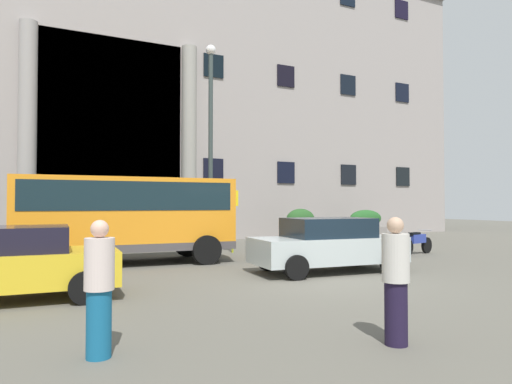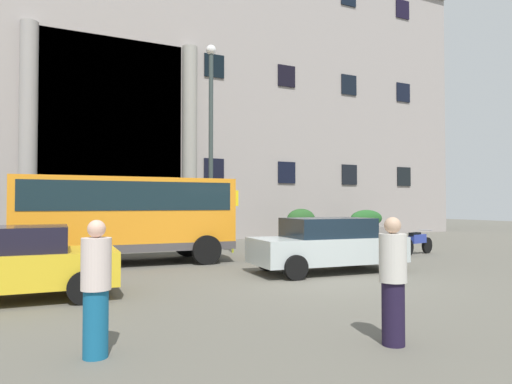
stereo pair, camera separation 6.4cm
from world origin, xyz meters
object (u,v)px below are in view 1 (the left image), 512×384
Objects in this scene: parked_coupe_end at (6,263)px; pedestrian_man_crossing at (99,288)px; orange_minibus at (127,212)px; white_taxi_kerbside at (328,244)px; hedge_planter_entrance_left at (63,233)px; hedge_planter_entrance_right at (301,225)px; hedge_planter_far_east at (198,230)px; bus_stop_sign at (233,214)px; lamppost_plaza_centre at (211,131)px; hedge_planter_east at (366,224)px; scooter_by_planter at (417,242)px; pedestrian_man_red_shirt at (396,280)px.

parked_coupe_end is 2.50× the size of pedestrian_man_crossing.
white_taxi_kerbside is at bearing -39.54° from orange_minibus.
hedge_planter_entrance_left is 11.14m from hedge_planter_entrance_right.
white_taxi_kerbside is (4.62, -4.23, -0.84)m from orange_minibus.
bus_stop_sign is at bearing -85.21° from hedge_planter_far_east.
hedge_planter_entrance_right is 7.55m from lamppost_plaza_centre.
hedge_planter_far_east is (5.51, -0.08, -0.01)m from hedge_planter_entrance_left.
hedge_planter_entrance_left reaches higher than parked_coupe_end.
lamppost_plaza_centre is at bearing -155.91° from hedge_planter_entrance_right.
orange_minibus is 14.74m from hedge_planter_east.
bus_stop_sign reaches higher than scooter_by_planter.
white_taxi_kerbside is at bearing -85.90° from hedge_planter_far_east.
pedestrian_man_red_shirt is (-2.35, -14.71, 0.14)m from hedge_planter_far_east.
bus_stop_sign is at bearing 42.31° from parked_coupe_end.
parked_coupe_end is at bearing 84.16° from pedestrian_man_crossing.
orange_minibus reaches higher than hedge_planter_entrance_right.
hedge_planter_entrance_left is at bearing -178.51° from hedge_planter_east.
bus_stop_sign is 1.41× the size of pedestrian_man_red_shirt.
scooter_by_planter is 8.98m from lamppost_plaza_centre.
white_taxi_kerbside is 2.57× the size of pedestrian_man_crossing.
pedestrian_man_red_shirt is (-7.96, -15.19, 0.07)m from hedge_planter_entrance_right.
scooter_by_planter is at bearing 83.07° from pedestrian_man_red_shirt.
parked_coupe_end is 4.36m from pedestrian_man_crossing.
pedestrian_man_red_shirt is (-2.99, -5.77, 0.10)m from white_taxi_kerbside.
hedge_planter_east is 1.13× the size of scooter_by_planter.
lamppost_plaza_centre is at bearing 37.40° from orange_minibus.
white_taxi_kerbside is at bearing 13.26° from pedestrian_man_crossing.
bus_stop_sign is 1.26× the size of scooter_by_planter.
hedge_planter_far_east is at bearing -177.24° from hedge_planter_east.
white_taxi_kerbside is (0.37, -5.72, -0.73)m from bus_stop_sign.
bus_stop_sign reaches higher than white_taxi_kerbside.
orange_minibus is at bearing 58.50° from parked_coupe_end.
bus_stop_sign is 9.59m from parked_coupe_end.
hedge_planter_far_east is 4.59m from lamppost_plaza_centre.
pedestrian_man_red_shirt is (-2.62, -11.49, -0.63)m from bus_stop_sign.
pedestrian_man_crossing is 13.31m from lamppost_plaza_centre.
bus_stop_sign is at bearing 98.19° from white_taxi_kerbside.
hedge_planter_east is 19.43m from pedestrian_man_red_shirt.
orange_minibus reaches higher than hedge_planter_entrance_left.
scooter_by_planter is (0.49, -7.28, -0.33)m from hedge_planter_entrance_right.
scooter_by_planter is 1.12× the size of pedestrian_man_red_shirt.
hedge_planter_entrance_right is 5.64m from hedge_planter_far_east.
pedestrian_man_red_shirt is at bearing -112.90° from white_taxi_kerbside.
hedge_planter_far_east is 0.38× the size of white_taxi_kerbside.
bus_stop_sign reaches higher than hedge_planter_entrance_left.
parked_coupe_end is 0.51× the size of lamppost_plaza_centre.
bus_stop_sign reaches higher than hedge_planter_east.
scooter_by_planter is (11.62, -6.87, -0.27)m from hedge_planter_entrance_left.
hedge_planter_far_east reaches higher than scooter_by_planter.
hedge_planter_east is 1.28× the size of pedestrian_man_crossing.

